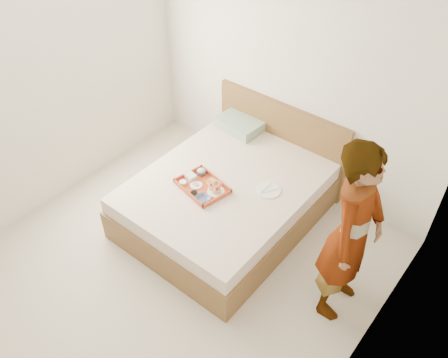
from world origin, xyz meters
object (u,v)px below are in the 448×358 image
object	(u,v)px
dinner_plate	(268,190)
bed	(226,200)
tray	(202,186)
person	(352,234)

from	to	relation	value
dinner_plate	bed	bearing A→B (deg)	-160.46
bed	dinner_plate	xyz separation A→B (m)	(0.41, 0.15, 0.27)
bed	tray	xyz separation A→B (m)	(-0.12, -0.23, 0.29)
bed	tray	size ratio (longest dim) A/B	4.05
tray	person	xyz separation A→B (m)	(1.54, 0.04, 0.33)
bed	tray	bearing A→B (deg)	-117.95
tray	dinner_plate	size ratio (longest dim) A/B	2.03
tray	person	world-z (taller)	person
bed	person	bearing A→B (deg)	-7.41
dinner_plate	person	size ratio (longest dim) A/B	0.14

